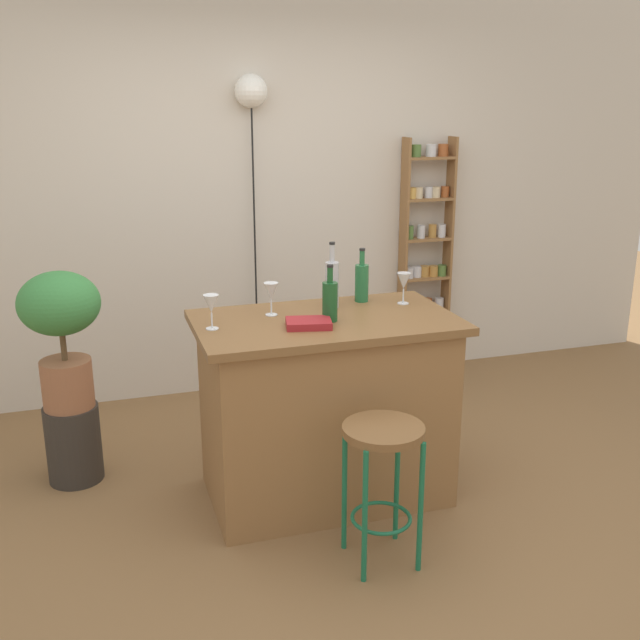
% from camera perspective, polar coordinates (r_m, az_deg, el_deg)
% --- Properties ---
extents(ground, '(12.00, 12.00, 0.00)m').
position_cam_1_polar(ground, '(3.73, 1.89, -15.29)').
color(ground, brown).
extents(back_wall, '(6.40, 0.10, 2.80)m').
position_cam_1_polar(back_wall, '(5.07, -5.42, 10.13)').
color(back_wall, beige).
rests_on(back_wall, ground).
extents(kitchen_counter, '(1.27, 0.73, 0.95)m').
position_cam_1_polar(kitchen_counter, '(3.76, 0.43, -6.78)').
color(kitchen_counter, olive).
rests_on(kitchen_counter, ground).
extents(bar_stool, '(0.35, 0.35, 0.65)m').
position_cam_1_polar(bar_stool, '(3.24, 4.85, -10.74)').
color(bar_stool, '#196642').
rests_on(bar_stool, ground).
extents(spice_shelf, '(0.37, 0.13, 1.72)m').
position_cam_1_polar(spice_shelf, '(5.44, 8.13, 4.92)').
color(spice_shelf, olive).
rests_on(spice_shelf, ground).
extents(plant_stool, '(0.29, 0.29, 0.42)m').
position_cam_1_polar(plant_stool, '(4.21, -18.44, -8.98)').
color(plant_stool, '#2D2823').
rests_on(plant_stool, ground).
extents(potted_plant, '(0.41, 0.37, 0.73)m').
position_cam_1_polar(potted_plant, '(3.98, -19.31, -0.37)').
color(potted_plant, '#935B3D').
rests_on(potted_plant, plant_stool).
extents(bottle_vinegar, '(0.07, 0.07, 0.34)m').
position_cam_1_polar(bottle_vinegar, '(3.76, 0.93, 2.88)').
color(bottle_vinegar, '#B2B2B7').
rests_on(bottle_vinegar, kitchen_counter).
extents(bottle_soda_blue, '(0.07, 0.07, 0.28)m').
position_cam_1_polar(bottle_soda_blue, '(3.88, 3.23, 2.97)').
color(bottle_soda_blue, '#236638').
rests_on(bottle_soda_blue, kitchen_counter).
extents(bottle_spirits_clear, '(0.07, 0.07, 0.28)m').
position_cam_1_polar(bottle_spirits_clear, '(3.53, 0.77, 1.55)').
color(bottle_spirits_clear, '#194C23').
rests_on(bottle_spirits_clear, kitchen_counter).
extents(wine_glass_left, '(0.07, 0.07, 0.16)m').
position_cam_1_polar(wine_glass_left, '(3.63, -3.79, 2.16)').
color(wine_glass_left, silver).
rests_on(wine_glass_left, kitchen_counter).
extents(wine_glass_center, '(0.07, 0.07, 0.16)m').
position_cam_1_polar(wine_glass_center, '(3.85, 6.47, 2.94)').
color(wine_glass_center, silver).
rests_on(wine_glass_center, kitchen_counter).
extents(wine_glass_right, '(0.07, 0.07, 0.16)m').
position_cam_1_polar(wine_glass_right, '(3.43, -8.38, 1.17)').
color(wine_glass_right, silver).
rests_on(wine_glass_right, kitchen_counter).
extents(cookbook, '(0.24, 0.19, 0.03)m').
position_cam_1_polar(cookbook, '(3.46, -0.88, -0.26)').
color(cookbook, maroon).
rests_on(cookbook, kitchen_counter).
extents(pendant_globe_light, '(0.21, 0.21, 2.13)m').
position_cam_1_polar(pendant_globe_light, '(4.93, -5.36, 16.82)').
color(pendant_globe_light, black).
rests_on(pendant_globe_light, ground).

